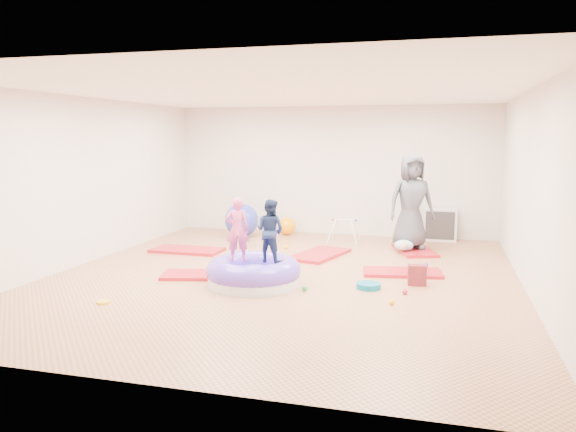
# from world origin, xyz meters

# --- Properties ---
(room) EXTENTS (7.01, 8.01, 2.81)m
(room) POSITION_xyz_m (0.00, 0.00, 1.40)
(room) COLOR tan
(room) RESTS_ON ground
(gym_mat_front_left) EXTENTS (1.32, 0.88, 0.05)m
(gym_mat_front_left) POSITION_xyz_m (-1.20, -0.34, 0.03)
(gym_mat_front_left) COLOR red
(gym_mat_front_left) RESTS_ON ground
(gym_mat_mid_left) EXTENTS (1.32, 0.67, 0.05)m
(gym_mat_mid_left) POSITION_xyz_m (-2.25, 1.35, 0.03)
(gym_mat_mid_left) COLOR red
(gym_mat_mid_left) RESTS_ON ground
(gym_mat_center_back) EXTENTS (1.00, 1.46, 0.06)m
(gym_mat_center_back) POSITION_xyz_m (0.23, 1.62, 0.03)
(gym_mat_center_back) COLOR red
(gym_mat_center_back) RESTS_ON ground
(gym_mat_right) EXTENTS (1.28, 0.78, 0.05)m
(gym_mat_right) POSITION_xyz_m (1.77, 0.64, 0.03)
(gym_mat_right) COLOR red
(gym_mat_right) RESTS_ON ground
(gym_mat_rear_right) EXTENTS (0.95, 1.34, 0.05)m
(gym_mat_rear_right) POSITION_xyz_m (1.87, 2.48, 0.03)
(gym_mat_rear_right) COLOR red
(gym_mat_rear_right) RESTS_ON ground
(inflatable_cushion) EXTENTS (1.37, 1.37, 0.43)m
(inflatable_cushion) POSITION_xyz_m (-0.27, -0.60, 0.17)
(inflatable_cushion) COLOR silver
(inflatable_cushion) RESTS_ON ground
(child_pink) EXTENTS (0.39, 0.32, 0.93)m
(child_pink) POSITION_xyz_m (-0.50, -0.62, 0.86)
(child_pink) COLOR #D74A7C
(child_pink) RESTS_ON inflatable_cushion
(child_navy) EXTENTS (0.52, 0.45, 0.91)m
(child_navy) POSITION_xyz_m (-0.03, -0.56, 0.85)
(child_navy) COLOR #18264A
(child_navy) RESTS_ON inflatable_cushion
(adult_caregiver) EXTENTS (1.02, 0.87, 1.77)m
(adult_caregiver) POSITION_xyz_m (1.78, 2.54, 0.94)
(adult_caregiver) COLOR #3F4149
(adult_caregiver) RESTS_ON gym_mat_rear_right
(infant) EXTENTS (0.35, 0.35, 0.20)m
(infant) POSITION_xyz_m (1.68, 2.22, 0.16)
(infant) COLOR #A8C8ED
(infant) RESTS_ON gym_mat_rear_right
(ball_pit_balls) EXTENTS (3.33, 3.20, 0.08)m
(ball_pit_balls) POSITION_xyz_m (0.30, 0.54, 0.04)
(ball_pit_balls) COLOR #2D39BF
(ball_pit_balls) RESTS_ON ground
(exercise_ball_blue) EXTENTS (0.72, 0.72, 0.72)m
(exercise_ball_blue) POSITION_xyz_m (-1.81, 3.12, 0.36)
(exercise_ball_blue) COLOR #2D39BF
(exercise_ball_blue) RESTS_ON ground
(exercise_ball_orange) EXTENTS (0.39, 0.39, 0.39)m
(exercise_ball_orange) POSITION_xyz_m (-0.93, 3.60, 0.19)
(exercise_ball_orange) COLOR #FF9400
(exercise_ball_orange) RESTS_ON ground
(infant_play_gym) EXTENTS (0.63, 0.60, 0.48)m
(infant_play_gym) POSITION_xyz_m (0.44, 3.01, 0.32)
(infant_play_gym) COLOR silver
(infant_play_gym) RESTS_ON ground
(cube_shelf) EXTENTS (0.67, 0.33, 0.67)m
(cube_shelf) POSITION_xyz_m (2.31, 3.79, 0.34)
(cube_shelf) COLOR silver
(cube_shelf) RESTS_ON ground
(balance_disc) EXTENTS (0.35, 0.35, 0.08)m
(balance_disc) POSITION_xyz_m (1.36, -0.36, 0.04)
(balance_disc) COLOR #076687
(balance_disc) RESTS_ON ground
(backpack) EXTENTS (0.28, 0.19, 0.30)m
(backpack) POSITION_xyz_m (2.02, 0.01, 0.15)
(backpack) COLOR #B21E28
(backpack) RESTS_ON ground
(yellow_toy) EXTENTS (0.18, 0.18, 0.03)m
(yellow_toy) POSITION_xyz_m (-1.86, -1.97, 0.01)
(yellow_toy) COLOR yellow
(yellow_toy) RESTS_ON ground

